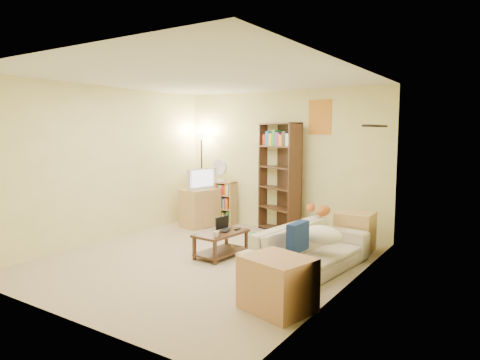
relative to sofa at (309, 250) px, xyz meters
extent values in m
plane|color=beige|center=(-1.43, -0.27, -0.29)|extent=(4.50, 4.50, 0.00)
cube|color=#FFFCAB|center=(-1.43, 1.98, 0.96)|extent=(4.00, 0.04, 2.50)
cube|color=#FFFCAB|center=(-1.43, -2.52, 0.96)|extent=(4.00, 0.04, 2.50)
cube|color=#FFFCAB|center=(-3.43, -0.27, 0.96)|extent=(0.04, 4.50, 2.50)
cube|color=#FFFCAB|center=(0.57, -0.27, 0.96)|extent=(0.04, 4.50, 2.50)
cube|color=silver|center=(-1.43, -0.27, 2.21)|extent=(4.00, 4.50, 0.04)
cube|color=red|center=(-0.71, 1.97, 1.73)|extent=(0.40, 0.02, 0.58)
cube|color=black|center=(0.49, 1.03, 1.56)|extent=(0.12, 0.80, 0.03)
imported|color=beige|center=(0.00, 0.00, 0.00)|extent=(2.15, 1.20, 0.58)
cube|color=navy|center=(0.05, -0.44, 0.26)|extent=(0.12, 0.38, 0.34)
ellipsoid|color=white|center=(0.15, 0.03, 0.21)|extent=(0.53, 0.38, 0.23)
ellipsoid|color=#C46329|center=(-0.13, 0.78, 0.36)|extent=(0.38, 0.20, 0.15)
sphere|color=#C46329|center=(-0.34, 0.80, 0.38)|extent=(0.12, 0.12, 0.12)
cube|color=#45281A|center=(-1.33, -0.05, 0.05)|extent=(0.50, 0.83, 0.04)
cube|color=#45281A|center=(-1.33, -0.05, -0.22)|extent=(0.48, 0.79, 0.03)
cube|color=#45281A|center=(-1.55, -0.39, -0.11)|extent=(0.04, 0.04, 0.36)
cube|color=#45281A|center=(-1.17, -0.42, -0.11)|extent=(0.04, 0.04, 0.36)
cube|color=#45281A|center=(-1.50, 0.31, -0.11)|extent=(0.04, 0.04, 0.36)
cube|color=#45281A|center=(-1.12, 0.29, -0.11)|extent=(0.04, 0.04, 0.36)
imported|color=black|center=(-1.29, 0.07, 0.08)|extent=(0.40, 0.36, 0.02)
cube|color=white|center=(-1.40, 0.07, 0.17)|extent=(0.03, 0.27, 0.18)
imported|color=white|center=(-1.22, -0.32, 0.11)|extent=(0.10, 0.10, 0.08)
cube|color=black|center=(-1.22, 0.21, 0.08)|extent=(0.08, 0.15, 0.02)
cube|color=tan|center=(-2.82, 1.34, 0.06)|extent=(0.58, 0.73, 0.71)
imported|color=black|center=(-2.82, 1.34, 0.61)|extent=(0.70, 0.33, 0.39)
cube|color=#432919|center=(-1.38, 1.78, 0.68)|extent=(0.91, 0.61, 1.93)
cube|color=tan|center=(-2.65, 1.75, 0.12)|extent=(0.65, 0.29, 0.83)
cylinder|color=white|center=(-2.61, 1.73, 0.56)|extent=(0.17, 0.17, 0.04)
cylinder|color=white|center=(-2.61, 1.73, 0.66)|extent=(0.02, 0.02, 0.17)
cylinder|color=white|center=(-2.61, 1.70, 0.82)|extent=(0.29, 0.06, 0.29)
cylinder|color=black|center=(-3.12, 1.78, -0.28)|extent=(0.26, 0.26, 0.03)
cylinder|color=black|center=(-3.12, 1.78, 0.54)|extent=(0.03, 0.03, 1.65)
cone|color=#FEE5C6|center=(-3.12, 1.78, 1.40)|extent=(0.30, 0.30, 0.13)
cube|color=tan|center=(0.18, 1.27, 0.00)|extent=(0.54, 0.54, 0.59)
cube|color=tan|center=(0.22, -1.24, -0.02)|extent=(0.76, 0.69, 0.54)
cube|color=red|center=(-1.37, 0.96, -0.22)|extent=(0.16, 0.12, 0.13)
cube|color=#1966B2|center=(-1.15, 1.04, -0.21)|extent=(0.16, 0.12, 0.16)
cube|color=gold|center=(-0.92, 1.13, -0.19)|extent=(0.16, 0.12, 0.19)
cube|color=#268C33|center=(-0.70, 1.22, -0.22)|extent=(0.16, 0.12, 0.15)
cube|color=#7F338C|center=(-0.47, 1.31, -0.20)|extent=(0.16, 0.12, 0.18)
camera|label=1|loc=(2.15, -4.88, 1.48)|focal=32.00mm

